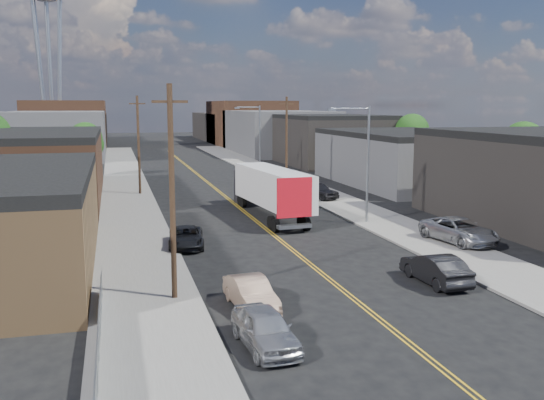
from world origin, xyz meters
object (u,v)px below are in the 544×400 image
car_left_a (265,329)px  car_right_lot_c (318,190)px  semi_truck (268,188)px  car_right_lot_a (459,230)px  car_left_b (251,293)px  car_left_c (186,237)px  car_right_oncoming (435,269)px

car_left_a → car_right_lot_c: size_ratio=0.94×
semi_truck → car_right_lot_c: (6.70, 6.80, -1.35)m
car_left_a → car_right_lot_a: size_ratio=0.76×
car_left_b → car_left_c: bearing=91.2°
car_right_oncoming → car_right_lot_a: size_ratio=0.81×
semi_truck → car_right_lot_c: semi_truck is taller
semi_truck → car_right_oncoming: bearing=-85.7°
car_left_a → car_right_lot_c: (13.67, 33.63, 0.19)m
car_left_c → car_left_b: bearing=-77.3°
car_left_b → car_right_lot_c: bearing=60.5°
semi_truck → car_right_lot_a: semi_truck is taller
car_right_oncoming → car_right_lot_a: 9.60m
semi_truck → car_right_lot_a: bearing=-60.0°
car_left_a → car_right_oncoming: car_right_oncoming is taller
car_left_a → car_right_lot_a: bearing=34.5°
car_left_b → car_right_oncoming: car_right_oncoming is taller
car_left_c → car_right_lot_a: (17.40, -3.75, 0.29)m
semi_truck → car_left_a: size_ratio=3.55×
car_left_c → car_right_lot_c: 22.04m
car_left_b → car_right_oncoming: bearing=2.8°
car_right_oncoming → car_right_lot_a: (6.00, 7.49, 0.18)m
car_left_c → car_right_lot_c: car_right_lot_c is taller
car_right_oncoming → car_right_lot_a: bearing=-130.5°
semi_truck → car_right_oncoming: size_ratio=3.34×
car_right_lot_a → car_right_lot_c: bearing=88.8°
car_left_c → car_right_lot_a: 17.80m
car_right_lot_a → car_left_b: bearing=-160.0°
car_left_c → car_right_oncoming: (11.40, -11.24, 0.11)m
car_left_b → car_right_oncoming: 10.10m
car_left_b → car_right_lot_a: bearing=23.9°
semi_truck → car_left_c: 12.62m
car_right_oncoming → car_right_lot_c: 27.93m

